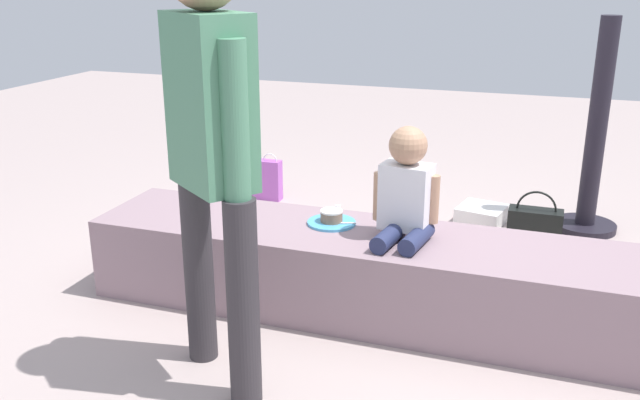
% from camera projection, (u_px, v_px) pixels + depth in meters
% --- Properties ---
extents(ground_plane, '(12.00, 12.00, 0.00)m').
position_uv_depth(ground_plane, '(383.00, 314.00, 3.10)').
color(ground_plane, '#A99693').
extents(concrete_ledge, '(2.66, 0.54, 0.37)m').
position_uv_depth(concrete_ledge, '(385.00, 276.00, 3.04)').
color(concrete_ledge, gray).
rests_on(concrete_ledge, ground_plane).
extents(child_seated, '(0.28, 0.33, 0.48)m').
position_uv_depth(child_seated, '(406.00, 191.00, 2.90)').
color(child_seated, navy).
rests_on(child_seated, concrete_ledge).
extents(adult_standing, '(0.40, 0.35, 1.59)m').
position_uv_depth(adult_standing, '(212.00, 131.00, 2.32)').
color(adult_standing, '#2F2C30').
rests_on(adult_standing, ground_plane).
extents(cake_plate, '(0.22, 0.22, 0.07)m').
position_uv_depth(cake_plate, '(332.00, 219.00, 3.12)').
color(cake_plate, '#4CA5D8').
rests_on(cake_plate, concrete_ledge).
extents(gift_bag, '(0.26, 0.08, 0.32)m').
position_uv_depth(gift_bag, '(263.00, 179.00, 4.60)').
color(gift_bag, '#B259BF').
rests_on(gift_bag, ground_plane).
extents(railing_post, '(0.36, 0.36, 1.23)m').
position_uv_depth(railing_post, '(594.00, 152.00, 3.95)').
color(railing_post, black).
rests_on(railing_post, ground_plane).
extents(water_bottle_near_gift, '(0.08, 0.08, 0.18)m').
position_uv_depth(water_bottle_near_gift, '(338.00, 222.00, 3.98)').
color(water_bottle_near_gift, silver).
rests_on(water_bottle_near_gift, ground_plane).
extents(water_bottle_far_side, '(0.07, 0.07, 0.18)m').
position_uv_depth(water_bottle_far_side, '(288.00, 244.00, 3.67)').
color(water_bottle_far_side, silver).
rests_on(water_bottle_far_side, ground_plane).
extents(party_cup_red, '(0.08, 0.08, 0.09)m').
position_uv_depth(party_cup_red, '(410.00, 209.00, 4.30)').
color(party_cup_red, red).
rests_on(party_cup_red, ground_plane).
extents(cake_box_white, '(0.31, 0.31, 0.10)m').
position_uv_depth(cake_box_white, '(482.00, 215.00, 4.19)').
color(cake_box_white, white).
rests_on(cake_box_white, ground_plane).
extents(handbag_black_leather, '(0.29, 0.13, 0.30)m').
position_uv_depth(handbag_black_leather, '(535.00, 225.00, 3.87)').
color(handbag_black_leather, black).
rests_on(handbag_black_leather, ground_plane).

